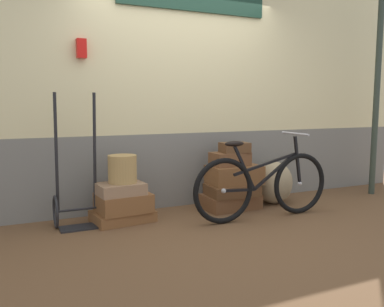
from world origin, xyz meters
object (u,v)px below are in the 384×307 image
object	(u,v)px
burlap_sack	(274,183)
suitcase_3	(230,201)
suitcase_4	(232,190)
suitcase_5	(234,175)
suitcase_2	(121,189)
luggage_trolley	(78,198)
suitcase_7	(235,147)
bicycle	(263,185)
suitcase_1	(124,202)
suitcase_0	(123,216)
wicker_basket	(122,169)
suitcase_6	(230,159)

from	to	relation	value
burlap_sack	suitcase_3	bearing A→B (deg)	178.44
suitcase_4	suitcase_5	distance (m)	0.19
suitcase_2	burlap_sack	xyz separation A→B (m)	(1.97, 0.02, -0.10)
suitcase_2	luggage_trolley	bearing A→B (deg)	164.90
suitcase_2	luggage_trolley	distance (m)	0.44
suitcase_4	suitcase_7	distance (m)	0.51
bicycle	suitcase_1	bearing A→B (deg)	160.26
suitcase_0	suitcase_1	xyz separation A→B (m)	(0.01, -0.02, 0.15)
suitcase_1	wicker_basket	bearing A→B (deg)	-145.49
suitcase_2	wicker_basket	xyz separation A→B (m)	(0.03, 0.02, 0.21)
suitcase_7	luggage_trolley	size ratio (longest dim) A/B	0.24
suitcase_3	suitcase_6	distance (m)	0.51
suitcase_5	luggage_trolley	distance (m)	1.83
suitcase_1	luggage_trolley	bearing A→B (deg)	168.24
suitcase_3	suitcase_5	world-z (taller)	suitcase_5
suitcase_7	wicker_basket	bearing A→B (deg)	-174.81
luggage_trolley	bicycle	size ratio (longest dim) A/B	0.81
suitcase_4	wicker_basket	bearing A→B (deg)	-177.16
suitcase_2	suitcase_3	size ratio (longest dim) A/B	0.73
suitcase_0	suitcase_4	world-z (taller)	suitcase_4
suitcase_7	bicycle	bearing A→B (deg)	-78.29
suitcase_1	suitcase_0	bearing A→B (deg)	105.66
suitcase_0	suitcase_5	distance (m)	1.42
suitcase_0	suitcase_7	xyz separation A→B (m)	(1.37, -0.02, 0.68)
suitcase_5	wicker_basket	bearing A→B (deg)	-178.07
suitcase_1	suitcase_4	size ratio (longest dim) A/B	0.93
luggage_trolley	burlap_sack	size ratio (longest dim) A/B	2.57
wicker_basket	luggage_trolley	distance (m)	0.54
suitcase_3	suitcase_7	distance (m)	0.65
suitcase_7	suitcase_2	bearing A→B (deg)	-173.97
suitcase_6	luggage_trolley	distance (m)	1.80
wicker_basket	suitcase_5	bearing A→B (deg)	0.46
burlap_sack	suitcase_2	bearing A→B (deg)	-179.48
suitcase_1	suitcase_6	distance (m)	1.37
suitcase_1	bicycle	bearing A→B (deg)	-24.98
suitcase_6	wicker_basket	world-z (taller)	wicker_basket
suitcase_4	luggage_trolley	size ratio (longest dim) A/B	0.42
suitcase_3	suitcase_6	bearing A→B (deg)	103.31
suitcase_0	suitcase_1	bearing A→B (deg)	-75.73
suitcase_0	luggage_trolley	xyz separation A→B (m)	(-0.46, 0.03, 0.23)
suitcase_6	wicker_basket	distance (m)	1.31
suitcase_5	suitcase_7	xyz separation A→B (m)	(-0.00, -0.01, 0.33)
suitcase_7	burlap_sack	distance (m)	0.74
suitcase_5	suitcase_0	bearing A→B (deg)	-179.11
suitcase_5	suitcase_6	world-z (taller)	suitcase_6
suitcase_7	suitcase_4	bearing A→B (deg)	-141.45
suitcase_1	wicker_basket	distance (m)	0.36
suitcase_1	burlap_sack	world-z (taller)	burlap_sack
burlap_sack	bicycle	distance (m)	0.73
wicker_basket	suitcase_3	bearing A→B (deg)	0.62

